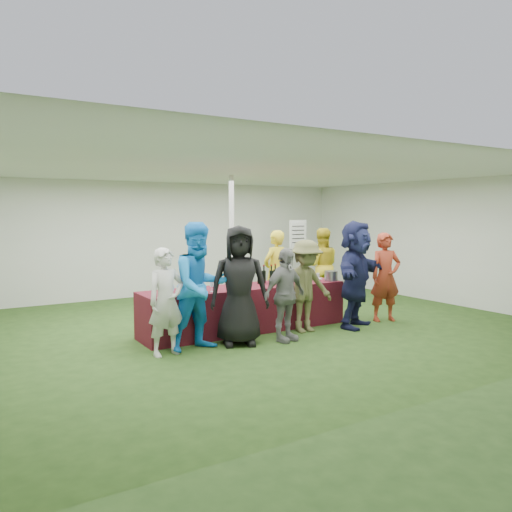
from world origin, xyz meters
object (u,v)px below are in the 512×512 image
staff_back (321,266)px  customer_5 (356,274)px  dump_bucket (331,276)px  customer_2 (239,285)px  customer_0 (166,302)px  serving_table (246,308)px  wine_list_sign (298,240)px  customer_1 (200,286)px  customer_4 (306,286)px  staff_pourer (275,271)px  customer_6 (385,277)px  customer_3 (285,295)px

staff_back → customer_5: customer_5 is taller
dump_bucket → staff_back: 1.80m
customer_2 → customer_5: bearing=20.3°
customer_0 → customer_2: bearing=-10.4°
serving_table → wine_list_sign: 4.23m
customer_1 → customer_5: (2.90, -0.10, -0.00)m
serving_table → customer_4: 1.07m
staff_back → customer_1: customer_1 is taller
customer_2 → customer_5: size_ratio=0.97×
wine_list_sign → customer_5: 3.79m
customer_0 → customer_5: size_ratio=0.81×
serving_table → customer_2: (-0.54, -0.73, 0.52)m
serving_table → customer_2: 1.05m
staff_pourer → customer_1: (-2.43, -1.70, 0.11)m
staff_pourer → customer_2: 2.51m
dump_bucket → customer_4: bearing=-155.9°
staff_pourer → customer_4: (-0.47, -1.63, -0.05)m
customer_4 → customer_5: (0.95, -0.17, 0.16)m
customer_2 → customer_6: bearing=22.3°
dump_bucket → customer_2: (-2.21, -0.51, 0.06)m
dump_bucket → customer_3: customer_3 is taller
customer_0 → customer_6: bearing=-8.7°
wine_list_sign → customer_4: size_ratio=1.17×
wine_list_sign → customer_2: (-3.62, -3.47, -0.42)m
customer_0 → staff_back: bearing=15.9°
staff_back → dump_bucket: bearing=86.0°
customer_6 → customer_2: bearing=-162.7°
customer_0 → customer_6: (4.23, 0.00, 0.06)m
customer_2 → customer_6: customer_2 is taller
customer_3 → customer_4: size_ratio=0.94×
customer_3 → customer_6: customer_6 is taller
staff_pourer → serving_table: bearing=21.8°
customer_0 → customer_3: bearing=-16.1°
serving_table → customer_0: customer_0 is taller
staff_back → customer_0: (-4.33, -1.98, -0.07)m
staff_pourer → customer_0: size_ratio=1.09×
wine_list_sign → staff_pourer: (-1.81, -1.72, -0.50)m
dump_bucket → customer_0: (-3.35, -0.48, -0.09)m
staff_pourer → customer_0: (-2.95, -1.71, -0.07)m
customer_2 → customer_3: size_ratio=1.24×
staff_pourer → customer_5: customer_5 is taller
customer_2 → customer_3: bearing=5.3°
customer_2 → customer_1: bearing=-162.1°
customer_4 → dump_bucket: bearing=25.5°
customer_0 → customer_5: bearing=-10.2°
serving_table → dump_bucket: 1.74m
staff_back → customer_4: size_ratio=1.08×
staff_pourer → customer_2: bearing=27.0°
serving_table → customer_1: 1.46m
customer_0 → customer_5: 3.43m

